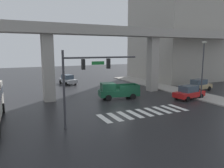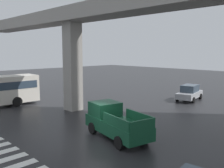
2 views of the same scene
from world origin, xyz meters
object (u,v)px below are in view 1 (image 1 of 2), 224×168
pickup_truck (117,91)px  sedan_red (189,92)px  traffic_signal_mast (85,73)px  street_lamp_near_corner (203,63)px  street_lamp_mid_block (153,60)px  sedan_tan (199,85)px  sedan_silver (68,79)px

pickup_truck → sedan_red: bearing=-26.5°
traffic_signal_mast → street_lamp_near_corner: 16.59m
traffic_signal_mast → street_lamp_near_corner: street_lamp_near_corner is taller
sedan_red → street_lamp_mid_block: size_ratio=0.62×
pickup_truck → sedan_tan: bearing=-1.9°
sedan_tan → street_lamp_mid_block: (-4.48, 5.86, 3.70)m
traffic_signal_mast → street_lamp_mid_block: size_ratio=0.90×
sedan_tan → street_lamp_near_corner: street_lamp_near_corner is taller
sedan_red → street_lamp_mid_block: street_lamp_mid_block is taller
sedan_tan → street_lamp_mid_block: 8.26m
traffic_signal_mast → street_lamp_mid_block: bearing=38.7°
sedan_red → street_lamp_mid_block: 10.29m
sedan_red → street_lamp_near_corner: bearing=-30.6°
street_lamp_mid_block → sedan_silver: bearing=143.1°
traffic_signal_mast → street_lamp_mid_block: street_lamp_mid_block is taller
pickup_truck → sedan_silver: pickup_truck is taller
traffic_signal_mast → street_lamp_near_corner: size_ratio=0.90×
sedan_red → sedan_tan: 6.83m
sedan_silver → pickup_truck: bearing=-79.7°
sedan_silver → sedan_tan: (16.65, -15.02, 0.00)m
sedan_tan → street_lamp_mid_block: street_lamp_mid_block is taller
sedan_tan → street_lamp_mid_block: bearing=127.4°
sedan_red → street_lamp_near_corner: street_lamp_near_corner is taller
sedan_tan → traffic_signal_mast: bearing=-160.9°
pickup_truck → street_lamp_near_corner: street_lamp_near_corner is taller
sedan_silver → street_lamp_mid_block: (12.17, -9.15, 3.70)m
street_lamp_near_corner → sedan_silver: bearing=122.1°
pickup_truck → street_lamp_mid_block: bearing=29.5°
pickup_truck → sedan_silver: 14.79m
sedan_silver → sedan_tan: size_ratio=1.02×
sedan_silver → sedan_red: 21.61m
sedan_tan → traffic_signal_mast: traffic_signal_mast is taller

